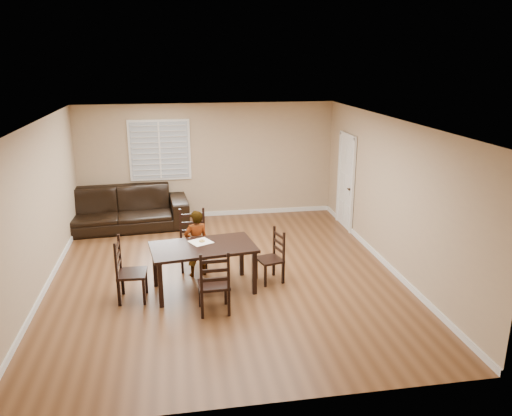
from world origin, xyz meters
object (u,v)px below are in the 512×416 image
Objects in this scene: dining_table at (203,251)px; chair_near at (193,240)px; sofa at (117,209)px; chair_left at (124,272)px; donut at (202,241)px; chair_far at (215,287)px; child at (196,244)px; chair_right at (275,257)px.

chair_near reaches higher than dining_table.
chair_left is at bearing -87.51° from sofa.
chair_near is 0.93m from donut.
child is (-0.19, 1.47, 0.14)m from chair_far.
chair_right is at bearing -138.67° from chair_far.
chair_right is at bearing 146.12° from child.
chair_near is 1.17× the size of chair_right.
chair_right is 0.77× the size of child.
chair_right is 0.30× the size of sofa.
chair_left is 1.12× the size of chair_right.
chair_far is 0.33× the size of sofa.
sofa is (-1.58, 2.37, -0.04)m from chair_near.
dining_table is at bearing -96.83° from chair_right.
donut is 3.68m from sofa.
chair_far is 0.98× the size of chair_left.
dining_table is 0.91m from chair_far.
chair_near is 1.06× the size of chair_far.
chair_near reaches higher than chair_far.
child is at bearing -64.82° from sofa.
sofa is at bearing 108.62° from dining_table.
chair_near reaches higher than sofa.
chair_right is at bearing -32.33° from chair_near.
chair_far is 0.85× the size of child.
dining_table is 1.48× the size of child.
sofa is at bearing -76.75° from child.
child reaches higher than dining_table.
child reaches higher than sofa.
chair_far is 4.67m from sofa.
sofa is (-1.70, 3.43, -0.24)m from dining_table.
chair_far is at bearing -84.04° from donut.
dining_table is at bearing -88.57° from donut.
chair_left is at bearing 15.84° from child.
dining_table is 1.64× the size of chair_near.
chair_left reaches higher than sofa.
sofa is at bearing 123.85° from chair_near.
donut is (-0.11, 1.06, 0.34)m from chair_far.
chair_right is (1.37, -0.87, -0.07)m from chair_near.
child is at bearing 100.64° from donut.
child reaches higher than chair_left.
chair_near is at bearing -40.53° from chair_left.
chair_near is 0.35× the size of sofa.
donut reaches higher than dining_table.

